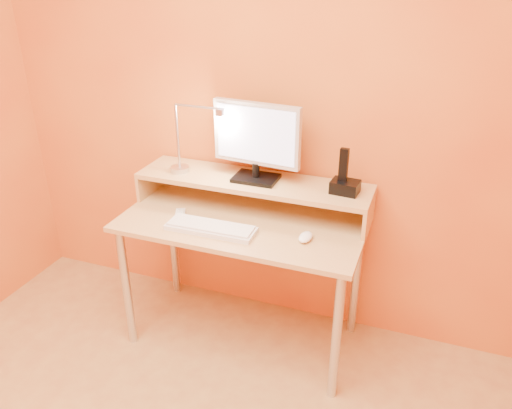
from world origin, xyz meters
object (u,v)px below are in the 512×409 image
at_px(phone_dock, 345,187).
at_px(mouse, 306,237).
at_px(remote_control, 180,217).
at_px(keyboard, 211,229).
at_px(lamp_base, 180,169).
at_px(monitor_panel, 257,134).

distance_m(phone_dock, mouse, 0.31).
relative_size(mouse, remote_control, 0.59).
distance_m(phone_dock, keyboard, 0.67).
bearing_deg(mouse, keyboard, -167.22).
bearing_deg(keyboard, remote_control, 163.76).
distance_m(keyboard, mouse, 0.45).
distance_m(mouse, remote_control, 0.64).
bearing_deg(mouse, phone_dock, 66.48).
distance_m(lamp_base, mouse, 0.78).
xyz_separation_m(monitor_panel, phone_dock, (0.45, -0.01, -0.21)).
relative_size(lamp_base, keyboard, 0.23).
bearing_deg(phone_dock, keyboard, -147.27).
relative_size(monitor_panel, lamp_base, 4.51).
height_order(monitor_panel, remote_control, monitor_panel).
bearing_deg(lamp_base, phone_dock, 1.99).
distance_m(lamp_base, phone_dock, 0.86).
distance_m(monitor_panel, keyboard, 0.51).
relative_size(monitor_panel, remote_control, 2.64).
height_order(phone_dock, mouse, phone_dock).
relative_size(phone_dock, mouse, 1.28).
height_order(lamp_base, phone_dock, phone_dock).
bearing_deg(lamp_base, remote_control, -64.84).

